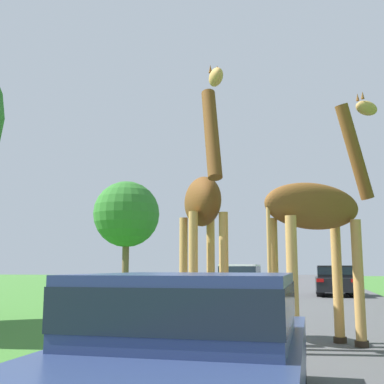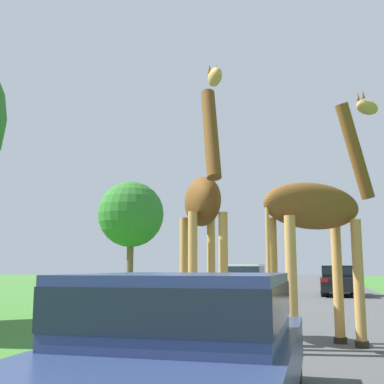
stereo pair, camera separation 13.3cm
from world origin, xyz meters
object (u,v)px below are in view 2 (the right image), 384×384
giraffe_companion (319,216)px  car_queue_left (339,280)px  giraffe_near_road (203,209)px  car_far_ahead (244,280)px  car_lead_maroon (183,344)px  tree_far_right (131,215)px  car_queue_right (218,294)px

giraffe_companion → car_queue_left: giraffe_companion is taller
giraffe_near_road → car_queue_left: size_ratio=1.17×
car_far_ahead → car_queue_left: bearing=42.2°
car_lead_maroon → car_queue_left: 21.19m
giraffe_near_road → car_queue_left: bearing=-124.8°
giraffe_near_road → giraffe_companion: size_ratio=1.05×
car_lead_maroon → car_far_ahead: size_ratio=0.94×
car_queue_left → tree_far_right: bearing=173.2°
car_queue_left → car_queue_right: bearing=-107.4°
giraffe_companion → giraffe_near_road: bearing=-139.4°
car_far_ahead → tree_far_right: tree_far_right is taller
car_lead_maroon → car_queue_right: (-1.47, 9.01, -0.07)m
car_far_ahead → car_queue_right: bearing=-86.8°
car_lead_maroon → giraffe_near_road: bearing=100.9°
car_queue_right → tree_far_right: 16.11m
giraffe_companion → car_lead_maroon: giraffe_companion is taller
car_queue_right → car_far_ahead: bearing=93.2°
car_lead_maroon → car_queue_right: bearing=99.3°
car_far_ahead → tree_far_right: size_ratio=0.74×
giraffe_near_road → tree_far_right: size_ratio=0.80×
car_queue_left → tree_far_right: (-11.74, 1.40, 3.73)m
giraffe_near_road → car_queue_right: size_ratio=1.19×
giraffe_near_road → car_far_ahead: giraffe_near_road is taller
giraffe_near_road → giraffe_companion: giraffe_near_road is taller
giraffe_companion → car_queue_left: (1.02, 16.36, -1.57)m
car_queue_left → giraffe_companion: bearing=-93.6°
car_lead_maroon → car_far_ahead: (-1.93, 17.23, 0.09)m
car_queue_right → car_far_ahead: size_ratio=0.90×
giraffe_companion → car_queue_right: size_ratio=1.13×
giraffe_companion → tree_far_right: size_ratio=0.76×
giraffe_companion → car_lead_maroon: size_ratio=1.09×
car_lead_maroon → car_queue_right: size_ratio=1.04×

